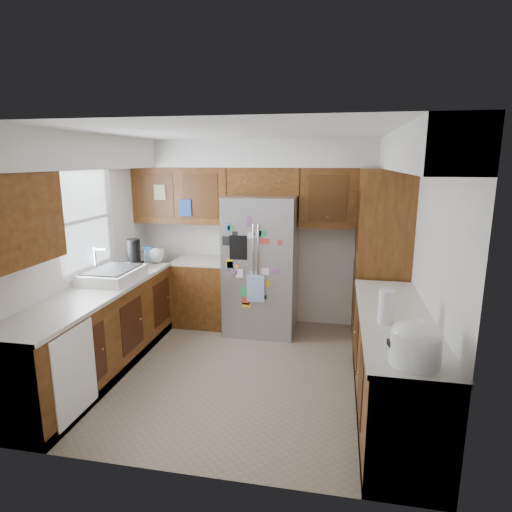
{
  "coord_description": "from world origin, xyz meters",
  "views": [
    {
      "loc": [
        0.97,
        -4.15,
        2.24
      ],
      "look_at": [
        0.09,
        0.35,
        1.21
      ],
      "focal_mm": 30.0,
      "sensor_mm": 36.0,
      "label": 1
    }
  ],
  "objects_px": {
    "pantry": "(381,258)",
    "rice_cooker": "(416,342)",
    "fridge": "(261,265)",
    "paper_towel": "(386,306)"
  },
  "relations": [
    {
      "from": "fridge",
      "to": "rice_cooker",
      "type": "xyz_separation_m",
      "value": [
        1.5,
        -2.58,
        0.17
      ]
    },
    {
      "from": "rice_cooker",
      "to": "paper_towel",
      "type": "bearing_deg",
      "value": 99.09
    },
    {
      "from": "pantry",
      "to": "rice_cooker",
      "type": "height_order",
      "value": "pantry"
    },
    {
      "from": "fridge",
      "to": "pantry",
      "type": "bearing_deg",
      "value": -2.06
    },
    {
      "from": "paper_towel",
      "to": "fridge",
      "type": "bearing_deg",
      "value": 126.74
    },
    {
      "from": "pantry",
      "to": "rice_cooker",
      "type": "xyz_separation_m",
      "value": [
        -0.0,
        -2.53,
        -0.0
      ]
    },
    {
      "from": "rice_cooker",
      "to": "paper_towel",
      "type": "xyz_separation_m",
      "value": [
        -0.12,
        0.73,
        -0.01
      ]
    },
    {
      "from": "fridge",
      "to": "rice_cooker",
      "type": "height_order",
      "value": "fridge"
    },
    {
      "from": "rice_cooker",
      "to": "paper_towel",
      "type": "height_order",
      "value": "rice_cooker"
    },
    {
      "from": "pantry",
      "to": "paper_towel",
      "type": "bearing_deg",
      "value": -93.74
    }
  ]
}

